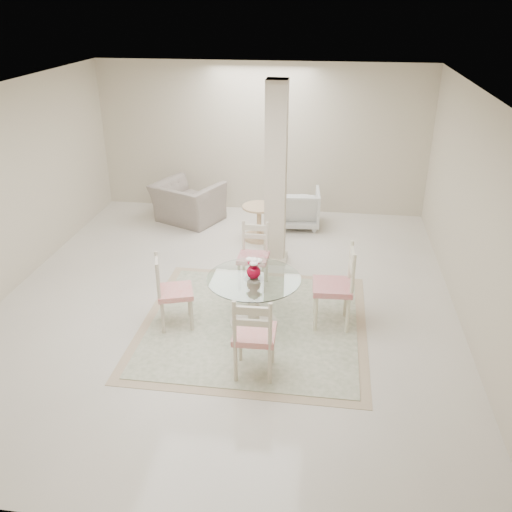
# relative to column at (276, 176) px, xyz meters

# --- Properties ---
(ground) EXTENTS (7.00, 7.00, 0.00)m
(ground) POSITION_rel_column_xyz_m (-0.50, -1.30, -1.35)
(ground) COLOR white
(ground) RESTS_ON ground
(room_shell) EXTENTS (6.02, 7.02, 2.71)m
(room_shell) POSITION_rel_column_xyz_m (-0.50, -1.30, 0.51)
(room_shell) COLOR beige
(room_shell) RESTS_ON ground
(column) EXTENTS (0.30, 0.30, 2.70)m
(column) POSITION_rel_column_xyz_m (0.00, 0.00, 0.00)
(column) COLOR beige
(column) RESTS_ON ground
(area_rug) EXTENTS (2.77, 2.77, 0.02)m
(area_rug) POSITION_rel_column_xyz_m (-0.06, -1.85, -1.34)
(area_rug) COLOR tan
(area_rug) RESTS_ON ground
(dining_table) EXTENTS (1.13, 1.13, 0.65)m
(dining_table) POSITION_rel_column_xyz_m (-0.06, -1.85, -1.02)
(dining_table) COLOR beige
(dining_table) RESTS_ON ground
(red_vase) EXTENTS (0.20, 0.19, 0.26)m
(red_vase) POSITION_rel_column_xyz_m (-0.06, -1.85, -0.57)
(red_vase) COLOR #9E0420
(red_vase) RESTS_ON dining_table
(dining_chair_east) EXTENTS (0.49, 0.49, 1.17)m
(dining_chair_east) POSITION_rel_column_xyz_m (0.96, -1.70, -0.74)
(dining_chair_east) COLOR #F4EDC9
(dining_chair_east) RESTS_ON ground
(dining_chair_north) EXTENTS (0.42, 0.42, 1.02)m
(dining_chair_north) POSITION_rel_column_xyz_m (-0.20, -0.84, -0.82)
(dining_chair_north) COLOR beige
(dining_chair_north) RESTS_ON ground
(dining_chair_west) EXTENTS (0.53, 0.53, 1.04)m
(dining_chair_west) POSITION_rel_column_xyz_m (-1.06, -2.01, -0.80)
(dining_chair_west) COLOR beige
(dining_chair_west) RESTS_ON ground
(dining_chair_south) EXTENTS (0.45, 0.45, 1.10)m
(dining_chair_south) POSITION_rel_column_xyz_m (0.09, -2.86, -0.77)
(dining_chair_south) COLOR beige
(dining_chair_south) RESTS_ON ground
(recliner_taupe) EXTENTS (1.38, 1.31, 0.71)m
(recliner_taupe) POSITION_rel_column_xyz_m (-1.72, 1.40, -1.00)
(recliner_taupe) COLOR gray
(recliner_taupe) RESTS_ON ground
(armchair_white) EXTENTS (0.78, 0.80, 0.68)m
(armchair_white) POSITION_rel_column_xyz_m (0.26, 1.44, -1.01)
(armchair_white) COLOR silver
(armchair_white) RESTS_ON ground
(side_table) EXTENTS (0.56, 0.56, 0.58)m
(side_table) POSITION_rel_column_xyz_m (-0.35, 0.80, -1.08)
(side_table) COLOR #D9AA85
(side_table) RESTS_ON ground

